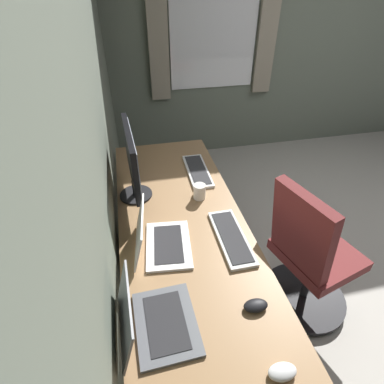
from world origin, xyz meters
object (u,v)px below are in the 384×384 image
object	(u,v)px
keyboard_spare	(198,171)
mouse_main	(282,372)
drawer_pedestal	(180,270)
office_chair	(308,259)
mouse_spare	(256,306)
laptop_leftmost	(150,320)
coffee_mug	(199,191)
keyboard_main	(231,237)
laptop_left	(157,239)
monitor_primary	(132,160)

from	to	relation	value
keyboard_spare	mouse_main	size ratio (longest dim) A/B	4.06
drawer_pedestal	office_chair	distance (m)	0.79
keyboard_spare	office_chair	bearing A→B (deg)	-141.91
drawer_pedestal	mouse_spare	bearing A→B (deg)	-158.63
laptop_leftmost	drawer_pedestal	bearing A→B (deg)	-20.30
coffee_mug	office_chair	size ratio (longest dim) A/B	0.12
keyboard_spare	mouse_main	xyz separation A→B (m)	(-1.34, 0.01, 0.01)
keyboard_main	office_chair	distance (m)	0.58
keyboard_main	keyboard_spare	bearing A→B (deg)	2.05
laptop_left	mouse_spare	bearing A→B (deg)	-140.81
laptop_leftmost	mouse_main	xyz separation A→B (m)	(-0.27, -0.42, -0.04)
monitor_primary	keyboard_main	size ratio (longest dim) A/B	1.25
monitor_primary	keyboard_spare	size ratio (longest dim) A/B	1.24
laptop_left	coffee_mug	world-z (taller)	laptop_left
laptop_left	keyboard_main	size ratio (longest dim) A/B	0.86
monitor_primary	office_chair	distance (m)	1.20
keyboard_spare	drawer_pedestal	bearing A→B (deg)	155.73
drawer_pedestal	keyboard_main	world-z (taller)	keyboard_main
coffee_mug	drawer_pedestal	bearing A→B (deg)	141.90
office_chair	coffee_mug	bearing A→B (deg)	56.41
office_chair	drawer_pedestal	bearing A→B (deg)	77.41
laptop_leftmost	monitor_primary	bearing A→B (deg)	-0.31
laptop_left	keyboard_spare	size ratio (longest dim) A/B	0.86
monitor_primary	keyboard_main	distance (m)	0.71
laptop_left	office_chair	world-z (taller)	office_chair
mouse_main	coffee_mug	size ratio (longest dim) A/B	0.91
monitor_primary	keyboard_spare	world-z (taller)	monitor_primary
laptop_left	keyboard_spare	bearing A→B (deg)	-29.07
mouse_main	coffee_mug	world-z (taller)	coffee_mug
keyboard_spare	mouse_main	world-z (taller)	mouse_main
monitor_primary	coffee_mug	size ratio (longest dim) A/B	4.59
coffee_mug	office_chair	xyz separation A→B (m)	(-0.39, -0.59, -0.32)
keyboard_spare	mouse_main	distance (m)	1.34
mouse_main	coffee_mug	distance (m)	1.05
laptop_leftmost	office_chair	bearing A→B (deg)	-67.86
laptop_leftmost	keyboard_main	size ratio (longest dim) A/B	0.79
laptop_leftmost	laptop_left	xyz separation A→B (m)	(0.43, -0.08, -0.00)
monitor_primary	mouse_main	xyz separation A→B (m)	(-1.16, -0.42, -0.23)
laptop_leftmost	mouse_main	bearing A→B (deg)	-122.24
keyboard_main	keyboard_spare	xyz separation A→B (m)	(0.67, 0.02, 0.00)
monitor_primary	laptop_left	distance (m)	0.51
laptop_left	coffee_mug	bearing A→B (deg)	-40.22
laptop_left	coffee_mug	xyz separation A→B (m)	(0.36, -0.30, -0.00)
drawer_pedestal	laptop_leftmost	bearing A→B (deg)	159.70
laptop_left	mouse_main	xyz separation A→B (m)	(-0.69, -0.35, -0.04)
coffee_mug	mouse_main	bearing A→B (deg)	-177.65
drawer_pedestal	laptop_leftmost	xyz separation A→B (m)	(-0.56, 0.21, 0.44)
monitor_primary	laptop_left	xyz separation A→B (m)	(-0.46, -0.07, -0.20)
laptop_leftmost	keyboard_main	xyz separation A→B (m)	(0.40, -0.46, -0.04)
coffee_mug	keyboard_spare	bearing A→B (deg)	-11.06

